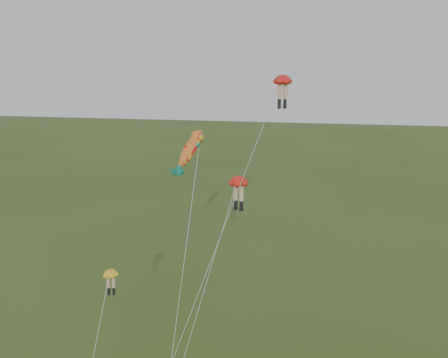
# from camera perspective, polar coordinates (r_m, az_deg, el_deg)

# --- Properties ---
(legs_kite_red_high) EXTENTS (7.37, 9.49, 19.51)m
(legs_kite_red_high) POSITION_cam_1_polar(r_m,az_deg,el_deg) (33.65, 6.43, 10.22)
(legs_kite_red_high) COLOR red
(legs_kite_red_high) RESTS_ON ground
(legs_kite_red_mid) EXTENTS (3.63, 9.90, 12.61)m
(legs_kite_red_mid) POSITION_cam_1_polar(r_m,az_deg,el_deg) (34.68, 1.58, -0.85)
(legs_kite_red_mid) COLOR red
(legs_kite_red_mid) RESTS_ON ground
(legs_kite_yellow) EXTENTS (1.22, 5.85, 7.52)m
(legs_kite_yellow) POSITION_cam_1_polar(r_m,az_deg,el_deg) (32.94, -12.95, -11.21)
(legs_kite_yellow) COLOR yellow
(legs_kite_yellow) RESTS_ON ground
(fish_kite) EXTENTS (2.11, 7.05, 16.31)m
(fish_kite) POSITION_cam_1_polar(r_m,az_deg,el_deg) (31.87, -3.86, 3.31)
(fish_kite) COLOR gold
(fish_kite) RESTS_ON ground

